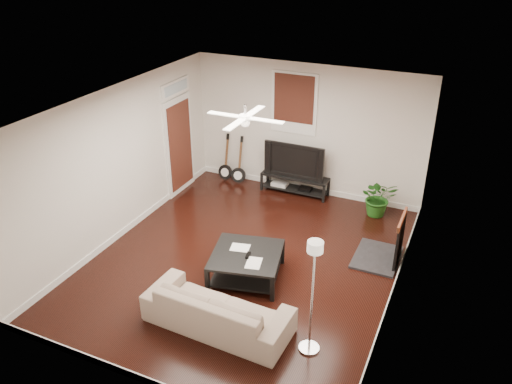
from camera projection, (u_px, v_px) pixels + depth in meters
room at (246, 188)px, 8.27m from camera, size 5.01×6.01×2.81m
brick_accent at (413, 192)px, 8.17m from camera, size 0.02×2.20×2.80m
fireplace at (388, 238)px, 8.71m from camera, size 0.80×1.10×0.92m
window_back at (294, 103)px, 10.55m from camera, size 1.00×0.06×1.30m
door_left at (179, 137)px, 10.79m from camera, size 0.08×1.00×2.50m
tv_stand at (295, 184)px, 11.13m from camera, size 1.47×0.39×0.41m
tv at (296, 159)px, 10.88m from camera, size 1.32×0.17×0.76m
coffee_table at (247, 265)px, 8.38m from camera, size 1.32×1.32×0.46m
sofa at (218, 309)px, 7.29m from camera, size 2.17×0.93×0.62m
floor_lamp at (312, 298)px, 6.62m from camera, size 0.30×0.30×1.74m
potted_plant at (379, 198)px, 10.17m from camera, size 0.87×0.81×0.78m
guitar_left at (225, 158)px, 11.57m from camera, size 0.34×0.25×1.09m
guitar_right at (238, 161)px, 11.42m from camera, size 0.35×0.26×1.09m
ceiling_fan at (245, 117)px, 7.73m from camera, size 1.24×1.24×0.32m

